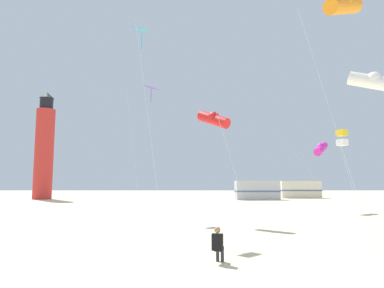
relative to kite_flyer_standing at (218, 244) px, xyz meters
name	(u,v)px	position (x,y,z in m)	size (l,w,h in m)	color
kite_flyer_standing	(218,244)	(0.00, 0.00, 0.00)	(0.44, 0.56, 1.16)	black
kite_diamond_cyan	(143,38)	(-3.72, 7.56, 10.28)	(1.94, 1.94, 11.63)	silver
kite_box_gold	(342,138)	(9.94, 12.81, 5.15)	(1.49, 1.17, 6.34)	silver
kite_tube_orange	(344,5)	(5.97, 3.20, 9.88)	(3.19, 3.03, 11.20)	silver
kite_diamond_violet	(150,93)	(-4.03, 13.75, 8.72)	(2.55, 2.55, 9.96)	silver
kite_tube_white	(375,81)	(8.39, 5.43, 7.04)	(3.00, 2.74, 8.36)	silver
kite_tube_magenta	(321,148)	(10.91, 19.36, 5.04)	(3.93, 4.13, 6.36)	silver
kite_tube_scarlet	(214,119)	(0.58, 10.63, 6.10)	(3.47, 3.47, 7.42)	silver
lighthouse_distant	(45,148)	(-23.85, 40.93, 7.22)	(2.80, 2.80, 16.80)	red
rv_van_silver	(257,190)	(8.84, 39.34, 0.78)	(6.55, 2.65, 2.80)	#B7BABF
rv_van_cream	(301,190)	(17.04, 44.90, 0.78)	(6.53, 2.61, 2.80)	beige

